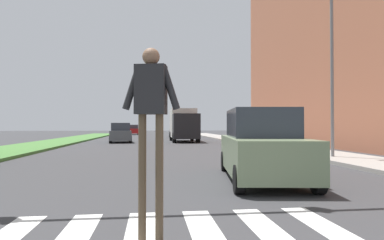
{
  "coord_description": "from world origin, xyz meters",
  "views": [
    {
      "loc": [
        0.13,
        1.41,
        1.51
      ],
      "look_at": [
        2.15,
        17.57,
        1.79
      ],
      "focal_mm": 30.64,
      "sensor_mm": 36.0,
      "label": 1
    }
  ],
  "objects_px": {
    "pedestrian_performer": "(151,113)",
    "truck_box_delivery": "(184,124)",
    "suv_crossing": "(261,146)",
    "sedan_distant": "(177,132)",
    "street_lamp_right": "(330,56)",
    "sedan_far_horizon": "(133,130)",
    "sedan_midblock": "(120,133)"
  },
  "relations": [
    {
      "from": "street_lamp_right",
      "to": "truck_box_delivery",
      "type": "bearing_deg",
      "value": 105.51
    },
    {
      "from": "street_lamp_right",
      "to": "pedestrian_performer",
      "type": "xyz_separation_m",
      "value": [
        -7.85,
        -9.39,
        -2.93
      ]
    },
    {
      "from": "pedestrian_performer",
      "to": "truck_box_delivery",
      "type": "relative_size",
      "value": 0.4
    },
    {
      "from": "suv_crossing",
      "to": "sedan_midblock",
      "type": "distance_m",
      "value": 21.92
    },
    {
      "from": "pedestrian_performer",
      "to": "sedan_far_horizon",
      "type": "relative_size",
      "value": 0.59
    },
    {
      "from": "pedestrian_performer",
      "to": "suv_crossing",
      "type": "height_order",
      "value": "pedestrian_performer"
    },
    {
      "from": "suv_crossing",
      "to": "truck_box_delivery",
      "type": "height_order",
      "value": "truck_box_delivery"
    },
    {
      "from": "sedan_far_horizon",
      "to": "truck_box_delivery",
      "type": "xyz_separation_m",
      "value": [
        6.0,
        -24.82,
        0.87
      ]
    },
    {
      "from": "sedan_distant",
      "to": "sedan_far_horizon",
      "type": "bearing_deg",
      "value": 111.96
    },
    {
      "from": "truck_box_delivery",
      "to": "suv_crossing",
      "type": "bearing_deg",
      "value": -89.98
    },
    {
      "from": "sedan_midblock",
      "to": "sedan_far_horizon",
      "type": "distance_m",
      "value": 25.66
    },
    {
      "from": "street_lamp_right",
      "to": "pedestrian_performer",
      "type": "bearing_deg",
      "value": -129.89
    },
    {
      "from": "sedan_far_horizon",
      "to": "sedan_distant",
      "type": "bearing_deg",
      "value": -68.04
    },
    {
      "from": "suv_crossing",
      "to": "sedan_distant",
      "type": "distance_m",
      "value": 31.66
    },
    {
      "from": "sedan_far_horizon",
      "to": "suv_crossing",
      "type": "bearing_deg",
      "value": -82.69
    },
    {
      "from": "sedan_midblock",
      "to": "sedan_far_horizon",
      "type": "relative_size",
      "value": 1.05
    },
    {
      "from": "sedan_distant",
      "to": "sedan_far_horizon",
      "type": "relative_size",
      "value": 1.02
    },
    {
      "from": "truck_box_delivery",
      "to": "sedan_distant",
      "type": "bearing_deg",
      "value": 89.38
    },
    {
      "from": "sedan_distant",
      "to": "truck_box_delivery",
      "type": "xyz_separation_m",
      "value": [
        -0.1,
        -9.68,
        0.88
      ]
    },
    {
      "from": "pedestrian_performer",
      "to": "sedan_midblock",
      "type": "distance_m",
      "value": 25.98
    },
    {
      "from": "sedan_distant",
      "to": "truck_box_delivery",
      "type": "height_order",
      "value": "truck_box_delivery"
    },
    {
      "from": "suv_crossing",
      "to": "sedan_midblock",
      "type": "relative_size",
      "value": 1.09
    },
    {
      "from": "sedan_distant",
      "to": "suv_crossing",
      "type": "bearing_deg",
      "value": -90.18
    },
    {
      "from": "street_lamp_right",
      "to": "suv_crossing",
      "type": "distance_m",
      "value": 7.65
    },
    {
      "from": "sedan_far_horizon",
      "to": "truck_box_delivery",
      "type": "height_order",
      "value": "truck_box_delivery"
    },
    {
      "from": "sedan_distant",
      "to": "pedestrian_performer",
      "type": "bearing_deg",
      "value": -94.97
    },
    {
      "from": "street_lamp_right",
      "to": "suv_crossing",
      "type": "relative_size",
      "value": 1.56
    },
    {
      "from": "pedestrian_performer",
      "to": "truck_box_delivery",
      "type": "distance_m",
      "value": 26.83
    },
    {
      "from": "sedan_midblock",
      "to": "sedan_distant",
      "type": "distance_m",
      "value": 12.06
    },
    {
      "from": "sedan_midblock",
      "to": "sedan_far_horizon",
      "type": "height_order",
      "value": "sedan_midblock"
    },
    {
      "from": "suv_crossing",
      "to": "sedan_distant",
      "type": "relative_size",
      "value": 1.12
    },
    {
      "from": "street_lamp_right",
      "to": "pedestrian_performer",
      "type": "relative_size",
      "value": 3.01
    }
  ]
}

